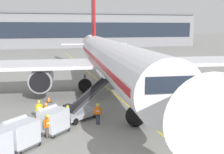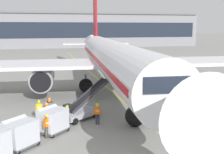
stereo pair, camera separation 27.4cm
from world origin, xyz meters
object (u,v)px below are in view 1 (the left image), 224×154
object	(u,v)px
safety_cone_wingtip	(49,99)
ground_crew_wingwalker	(48,125)
parked_airplane	(111,59)
safety_cone_engine_keepout	(46,104)
ground_crew_by_carts	(98,112)
ground_crew_marshaller	(39,109)
ground_crew_by_loader	(68,115)
baggage_cart_lead	(53,120)
belt_loader	(81,109)
baggage_cart_second	(21,133)

from	to	relation	value
safety_cone_wingtip	ground_crew_wingwalker	bearing A→B (deg)	-92.88
parked_airplane	safety_cone_engine_keepout	world-z (taller)	parked_airplane
ground_crew_by_carts	ground_crew_marshaller	size ratio (longest dim) A/B	1.00
ground_crew_wingwalker	safety_cone_engine_keepout	world-z (taller)	ground_crew_wingwalker
ground_crew_by_loader	parked_airplane	bearing A→B (deg)	58.74
ground_crew_by_carts	ground_crew_wingwalker	size ratio (longest dim) A/B	1.00
baggage_cart_lead	ground_crew_wingwalker	world-z (taller)	baggage_cart_lead
ground_crew_wingwalker	safety_cone_wingtip	bearing A→B (deg)	87.12
ground_crew_marshaller	belt_loader	bearing A→B (deg)	-6.36
parked_airplane	ground_crew_by_carts	size ratio (longest dim) A/B	26.27
ground_crew_by_carts	ground_crew_wingwalker	xyz separation A→B (m)	(-3.97, -1.92, 0.00)
safety_cone_engine_keepout	ground_crew_by_carts	bearing A→B (deg)	-57.15
ground_crew_wingwalker	safety_cone_wingtip	distance (m)	9.91
belt_loader	safety_cone_wingtip	size ratio (longest dim) A/B	8.36
belt_loader	safety_cone_engine_keepout	bearing A→B (deg)	124.19
ground_crew_marshaller	ground_crew_by_loader	bearing A→B (deg)	-45.74
parked_airplane	baggage_cart_second	distance (m)	16.61
ground_crew_by_carts	safety_cone_engine_keepout	distance (m)	7.07
parked_airplane	ground_crew_marshaller	distance (m)	11.94
baggage_cart_lead	baggage_cart_second	distance (m)	3.03
baggage_cart_lead	ground_crew_marshaller	size ratio (longest dim) A/B	1.46
belt_loader	baggage_cart_second	bearing A→B (deg)	-133.91
ground_crew_by_loader	baggage_cart_lead	bearing A→B (deg)	-141.58
ground_crew_by_carts	ground_crew_wingwalker	bearing A→B (deg)	-154.18
parked_airplane	ground_crew_by_carts	xyz separation A→B (m)	(-3.82, -10.21, -3.05)
ground_crew_marshaller	safety_cone_wingtip	distance (m)	5.89
belt_loader	baggage_cart_second	size ratio (longest dim) A/B	1.97
safety_cone_wingtip	ground_crew_by_carts	bearing A→B (deg)	-66.43
parked_airplane	baggage_cart_second	size ratio (longest dim) A/B	17.97
ground_crew_by_loader	ground_crew_wingwalker	size ratio (longest dim) A/B	1.00
baggage_cart_second	ground_crew_by_carts	distance (m)	6.47
belt_loader	ground_crew_wingwalker	world-z (taller)	belt_loader
parked_airplane	baggage_cart_second	world-z (taller)	parked_airplane
ground_crew_by_loader	safety_cone_engine_keepout	size ratio (longest dim) A/B	2.60
baggage_cart_second	ground_crew_by_loader	distance (m)	4.54
belt_loader	baggage_cart_lead	size ratio (longest dim) A/B	1.97
baggage_cart_lead	ground_crew_wingwalker	distance (m)	1.08
baggage_cart_lead	safety_cone_wingtip	bearing A→B (deg)	89.46
parked_airplane	baggage_cart_lead	xyz separation A→B (m)	(-7.38, -11.13, -3.05)
ground_crew_wingwalker	safety_cone_wingtip	size ratio (longest dim) A/B	2.91
safety_cone_wingtip	safety_cone_engine_keepout	bearing A→B (deg)	-99.68
parked_airplane	safety_cone_engine_keepout	xyz separation A→B (m)	(-7.64, -4.30, -3.73)
ground_crew_marshaller	ground_crew_wingwalker	size ratio (longest dim) A/B	1.00
belt_loader	safety_cone_wingtip	xyz separation A→B (m)	(-2.44, 6.15, -0.59)
baggage_cart_second	ground_crew_wingwalker	bearing A→B (deg)	33.12
baggage_cart_lead	ground_crew_by_carts	size ratio (longest dim) A/B	1.46
safety_cone_engine_keepout	baggage_cart_lead	bearing A→B (deg)	-87.79
baggage_cart_lead	belt_loader	bearing A→B (deg)	47.20
belt_loader	ground_crew_marshaller	world-z (taller)	belt_loader
baggage_cart_lead	ground_crew_wingwalker	size ratio (longest dim) A/B	1.46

